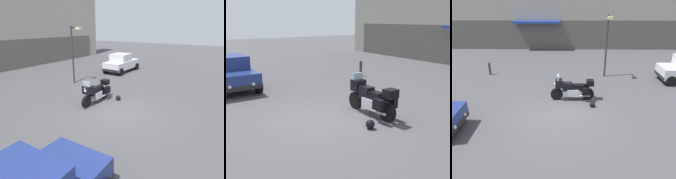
% 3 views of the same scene
% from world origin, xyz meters
% --- Properties ---
extents(ground_plane, '(80.00, 80.00, 0.00)m').
position_xyz_m(ground_plane, '(0.00, 0.00, 0.00)').
color(ground_plane, '#424244').
extents(motorcycle, '(2.26, 0.77, 1.36)m').
position_xyz_m(motorcycle, '(0.61, 1.66, 0.62)').
color(motorcycle, black).
rests_on(motorcycle, ground).
extents(helmet, '(0.28, 0.28, 0.28)m').
position_xyz_m(helmet, '(1.54, 0.83, 0.14)').
color(helmet, black).
rests_on(helmet, ground).
extents(car_hatchback_near, '(3.89, 1.82, 1.64)m').
position_xyz_m(car_hatchback_near, '(7.96, 4.37, 0.81)').
color(car_hatchback_near, silver).
rests_on(car_hatchback_near, ground).
extents(streetlamp_curbside, '(0.28, 0.94, 4.00)m').
position_xyz_m(streetlamp_curbside, '(2.81, 5.22, 2.49)').
color(streetlamp_curbside, '#2D2D33').
rests_on(streetlamp_curbside, ground).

